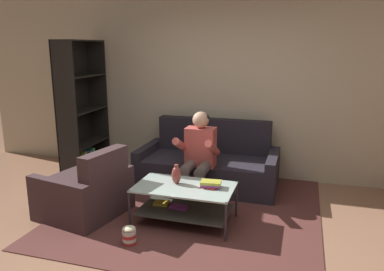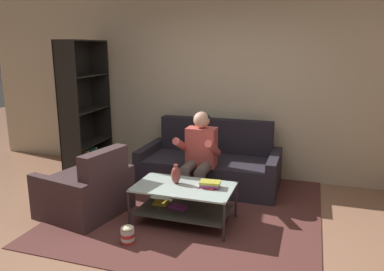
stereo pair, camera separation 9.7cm
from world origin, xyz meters
The scene contains 11 objects.
ground centered at (0.00, 0.00, 0.00)m, with size 16.80×16.80×0.00m, color #A07054.
back_partition centered at (0.00, 2.46, 1.45)m, with size 8.40×0.12×2.90m, color beige.
couch centered at (-0.11, 1.87, 0.29)m, with size 1.93×0.92×0.91m.
person_seated_center centered at (-0.11, 1.32, 0.62)m, with size 0.50×0.58×1.14m.
coffee_table centered at (-0.08, 0.63, 0.29)m, with size 1.09×0.63×0.43m.
area_rug centered at (-0.09, 1.12, 0.01)m, with size 3.00×3.18×0.01m.
vase centered at (-0.18, 0.68, 0.54)m, with size 0.11×0.11×0.22m.
book_stack centered at (0.22, 0.68, 0.47)m, with size 0.24×0.20×0.07m.
bookshelf centered at (-2.04, 1.67, 0.75)m, with size 0.37×0.94×2.03m.
armchair centered at (-1.24, 0.49, 0.28)m, with size 0.99×1.02×0.82m.
popcorn_tub centered at (-0.45, 0.01, 0.10)m, with size 0.14×0.14×0.19m.
Camera 2 is at (1.23, -3.05, 1.94)m, focal length 35.00 mm.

